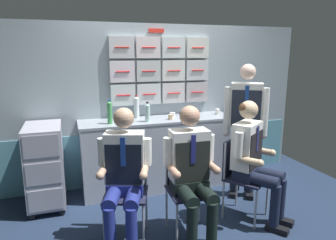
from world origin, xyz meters
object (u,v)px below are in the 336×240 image
Objects in this scene: crew_member_left at (124,171)px; water_bottle_tall at (110,112)px; crew_member_right at (192,168)px; folding_chair_left at (127,182)px; service_trolley at (45,164)px; folding_chair_right at (186,180)px; crew_member_by_counter at (254,156)px; folding_chair_by_counter at (239,169)px; crew_member_standing at (245,120)px; snack_banana at (194,117)px; espresso_cup_small at (173,115)px.

crew_member_left reaches higher than water_bottle_tall.
folding_chair_left is at bearing 153.14° from crew_member_right.
service_trolley is 1.13× the size of folding_chair_left.
crew_member_right is at bearing -12.34° from crew_member_left.
folding_chair_right is 0.77m from crew_member_by_counter.
crew_member_right is (1.36, -1.12, 0.20)m from service_trolley.
service_trolley is 2.20m from folding_chair_by_counter.
service_trolley is 1.77m from crew_member_right.
crew_member_left is at bearing -91.31° from water_bottle_tall.
folding_chair_left is at bearing 172.69° from crew_member_by_counter.
water_bottle_tall reaches higher than service_trolley.
folding_chair_left is 0.66m from crew_member_right.
crew_member_standing is at bearing 52.42° from folding_chair_by_counter.
crew_member_standing is 1.64m from water_bottle_tall.
folding_chair_left is at bearing -141.96° from snack_banana.
snack_banana is at bearing 63.20° from folding_chair_right.
water_bottle_tall is at bearing 142.69° from crew_member_by_counter.
crew_member_standing is 0.66m from snack_banana.
service_trolley is 1.90m from snack_banana.
folding_chair_right is at bearing 2.22° from crew_member_left.
crew_member_standing reaches higher than espresso_cup_small.
crew_member_right reaches higher than service_trolley.
crew_member_left is at bearing -53.04° from service_trolley.
service_trolley is at bearing 140.51° from crew_member_right.
water_bottle_tall is at bearing 91.89° from folding_chair_left.
snack_banana is at bearing 41.45° from crew_member_left.
water_bottle_tall is (0.76, 0.02, 0.56)m from service_trolley.
snack_banana is (-0.17, 0.87, 0.42)m from folding_chair_by_counter.
crew_member_standing is 0.96m from espresso_cup_small.
water_bottle_tall is (0.02, 1.01, 0.36)m from crew_member_left.
crew_member_by_counter is (0.75, 0.12, -0.00)m from crew_member_right.
crew_member_right reaches higher than crew_member_by_counter.
espresso_cup_small is (1.61, 0.17, 0.45)m from service_trolley.
crew_member_by_counter reaches higher than folding_chair_by_counter.
crew_member_left is at bearing -108.70° from folding_chair_left.
crew_member_standing is at bearing -17.47° from water_bottle_tall.
crew_member_by_counter reaches higher than crew_member_left.
folding_chair_by_counter is at bearing -35.60° from water_bottle_tall.
water_bottle_tall reaches higher than snack_banana.
snack_banana is at bearing 66.28° from crew_member_right.
espresso_cup_small is at bearing 5.94° from service_trolley.
folding_chair_right is at bearing -12.53° from folding_chair_left.
service_trolley is 1.15m from folding_chair_left.
crew_member_standing is (0.22, 0.53, 0.25)m from crew_member_by_counter.
folding_chair_right is (1.37, -0.96, 0.01)m from service_trolley.
crew_member_right is 0.79× the size of crew_member_standing.
folding_chair_right is 0.65m from folding_chair_by_counter.
crew_member_left is 1.29m from folding_chair_by_counter.
crew_member_by_counter is at bearing -37.31° from water_bottle_tall.
crew_member_by_counter is (2.11, -1.00, 0.20)m from service_trolley.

